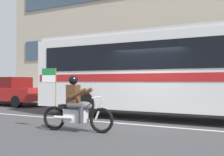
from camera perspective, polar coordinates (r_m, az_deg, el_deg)
The scene contains 8 objects.
ground_plane at distance 10.12m, azimuth 6.74°, elevation -8.59°, with size 60.00×60.00×0.00m, color #3D3D3F.
sidewalk_curb at distance 14.91m, azimuth 14.46°, elevation -5.72°, with size 28.00×3.80×0.15m, color #A39E93.
lane_center_stripe at distance 9.58m, azimuth 5.32°, elevation -9.02°, with size 26.60×0.14×0.01m, color silver.
office_building_facade at distance 17.51m, azimuth 16.43°, elevation 12.27°, with size 28.00×0.89×10.60m.
transit_bus at distance 10.78m, azimuth 15.06°, elevation 1.95°, with size 12.16×2.63×3.22m.
motorcycle_with_rider at distance 8.27m, azimuth -6.94°, elevation -5.72°, with size 2.17×0.75×1.78m.
parked_sedan_curbside at distance 17.99m, azimuth -19.23°, elevation -2.36°, with size 4.55×1.87×1.64m.
fire_hydrant at distance 13.37m, azimuth 14.71°, elevation -4.40°, with size 0.22×0.30×0.75m.
Camera 1 is at (3.92, -9.22, 1.40)m, focal length 47.12 mm.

